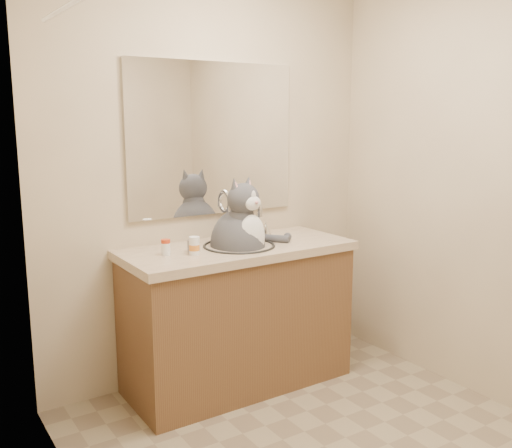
{
  "coord_description": "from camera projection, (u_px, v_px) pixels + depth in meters",
  "views": [
    {
      "loc": [
        -1.66,
        -1.78,
        1.58
      ],
      "look_at": [
        -0.08,
        0.65,
        1.03
      ],
      "focal_mm": 40.0,
      "sensor_mm": 36.0,
      "label": 1
    }
  ],
  "objects": [
    {
      "name": "mirror",
      "position": [
        213.0,
        139.0,
        3.4
      ],
      "size": [
        1.1,
        0.02,
        0.9
      ],
      "primitive_type": "cube",
      "color": "white",
      "rests_on": "room"
    },
    {
      "name": "grey_canister",
      "position": [
        191.0,
        246.0,
        3.13
      ],
      "size": [
        0.05,
        0.05,
        0.07
      ],
      "rotation": [
        0.0,
        0.0,
        -0.16
      ],
      "color": "gray",
      "rests_on": "vanity"
    },
    {
      "name": "cat",
      "position": [
        240.0,
        239.0,
        3.27
      ],
      "size": [
        0.5,
        0.4,
        0.62
      ],
      "rotation": [
        0.0,
        0.0,
        0.24
      ],
      "color": "#404145",
      "rests_on": "vanity"
    },
    {
      "name": "pill_bottle_redcap",
      "position": [
        166.0,
        247.0,
        3.05
      ],
      "size": [
        0.05,
        0.05,
        0.09
      ],
      "rotation": [
        0.0,
        0.0,
        -0.1
      ],
      "color": "white",
      "rests_on": "vanity"
    },
    {
      "name": "pill_bottle_orange",
      "position": [
        194.0,
        246.0,
        3.06
      ],
      "size": [
        0.07,
        0.07,
        0.1
      ],
      "rotation": [
        0.0,
        0.0,
        -0.3
      ],
      "color": "white",
      "rests_on": "vanity"
    },
    {
      "name": "room",
      "position": [
        354.0,
        207.0,
        2.43
      ],
      "size": [
        2.22,
        2.52,
        2.42
      ],
      "color": "gray",
      "rests_on": "ground"
    },
    {
      "name": "shower_curtain",
      "position": [
        108.0,
        277.0,
        1.98
      ],
      "size": [
        0.02,
        1.3,
        1.93
      ],
      "color": "beige",
      "rests_on": "ground"
    },
    {
      "name": "vanity",
      "position": [
        238.0,
        313.0,
        3.36
      ],
      "size": [
        1.34,
        0.59,
        1.12
      ],
      "color": "brown",
      "rests_on": "ground"
    }
  ]
}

